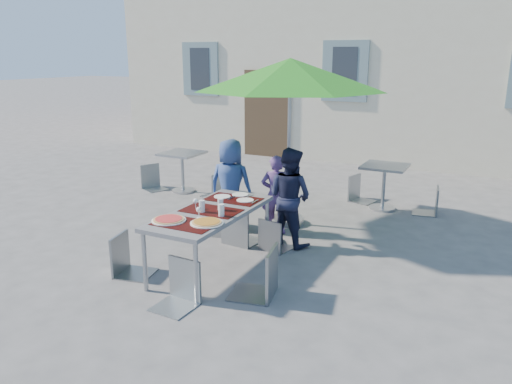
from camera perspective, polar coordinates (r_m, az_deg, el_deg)
The scene contains 22 objects.
ground at distance 6.04m, azimuth -12.43°, elevation -10.15°, with size 90.00×90.00×0.00m, color #4F4F52.
dining_table at distance 6.06m, azimuth -5.14°, elevation -2.62°, with size 0.80×1.85×0.76m.
pizza_near_left at distance 5.73m, azimuth -9.94°, elevation -3.13°, with size 0.39×0.39×0.03m.
pizza_near_right at distance 5.57m, azimuth -5.65°, elevation -3.48°, with size 0.37×0.37×0.03m.
glassware at distance 5.93m, azimuth -5.16°, elevation -1.70°, with size 0.50×0.42×0.15m.
place_settings at distance 6.56m, azimuth -2.29°, elevation -0.58°, with size 0.61×0.43×0.01m.
child_0 at distance 7.50m, azimuth -2.90°, elevation 0.88°, with size 0.67×0.44×1.38m, color #2F4683.
child_1 at distance 7.31m, azimuth 2.26°, elevation -0.31°, with size 0.43×0.28×1.18m, color #5E3E7F.
child_2 at distance 6.86m, azimuth 3.87°, elevation -0.55°, with size 0.67×0.38×1.37m, color #171B34.
chair_0 at distance 7.21m, azimuth -4.18°, elevation -0.60°, with size 0.49×0.49×0.99m.
chair_1 at distance 6.86m, azimuth -1.97°, elevation -1.27°, with size 0.49×0.50×1.02m.
chair_2 at distance 6.67m, azimuth 2.06°, elevation -2.78°, with size 0.44×0.45×0.84m.
chair_3 at distance 6.14m, azimuth -14.67°, elevation -4.33°, with size 0.50×0.49×0.94m.
chair_4 at distance 5.36m, azimuth 0.72°, elevation -5.80°, with size 0.56×0.55×1.06m.
chair_5 at distance 5.29m, azimuth -8.90°, elevation -7.35°, with size 0.43×0.43×0.92m.
patio_umbrella at distance 7.48m, azimuth 3.94°, elevation 13.15°, with size 2.86×2.86×2.52m.
cafe_table_0 at distance 9.68m, azimuth -8.41°, elevation 3.15°, with size 0.72×0.72×0.78m.
bg_chair_l_0 at distance 10.01m, azimuth -11.84°, elevation 3.34°, with size 0.54×0.54×0.91m.
bg_chair_r_0 at distance 9.18m, azimuth -4.50°, elevation 2.52°, with size 0.52×0.52×0.91m.
cafe_table_1 at distance 8.72m, azimuth 14.45°, elevation 1.50°, with size 0.73×0.73×0.78m.
bg_chair_l_1 at distance 9.16m, azimuth 11.76°, elevation 2.14°, with size 0.49×0.48×0.89m.
bg_chair_r_1 at distance 8.71m, azimuth 19.52°, elevation 0.82°, with size 0.44×0.44×0.87m.
Camera 1 is at (3.53, -4.17, 2.56)m, focal length 35.00 mm.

